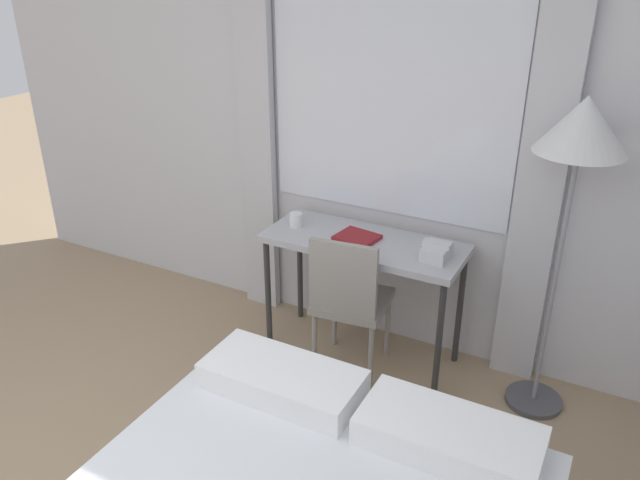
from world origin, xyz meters
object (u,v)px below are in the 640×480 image
at_px(desk_chair, 349,297).
at_px(book, 357,237).
at_px(telephone, 436,251).
at_px(mug, 296,220).
at_px(standing_lamp, 580,146).
at_px(desk, 364,252).

xyz_separation_m(desk_chair, book, (-0.05, 0.19, 0.28)).
bearing_deg(telephone, mug, 178.90).
distance_m(desk_chair, mug, 0.58).
bearing_deg(desk_chair, book, 97.25).
bearing_deg(standing_lamp, book, -178.02).
bearing_deg(desk, book, -161.00).
relative_size(telephone, book, 0.75).
xyz_separation_m(desk_chair, standing_lamp, (1.03, 0.23, 0.96)).
relative_size(standing_lamp, book, 6.75).
xyz_separation_m(desk, telephone, (0.43, -0.03, 0.12)).
bearing_deg(telephone, desk, 176.23).
xyz_separation_m(telephone, book, (-0.47, 0.02, -0.03)).
distance_m(standing_lamp, mug, 1.62).
bearing_deg(book, desk_chair, -76.28).
distance_m(standing_lamp, telephone, 0.89).
bearing_deg(desk_chair, standing_lamp, 6.00).
bearing_deg(standing_lamp, desk_chair, -167.54).
height_order(desk_chair, telephone, desk_chair).
relative_size(telephone, mug, 2.27).
bearing_deg(desk, desk_chair, -87.91).
height_order(desk, book, book).
height_order(desk_chair, mug, desk_chair).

